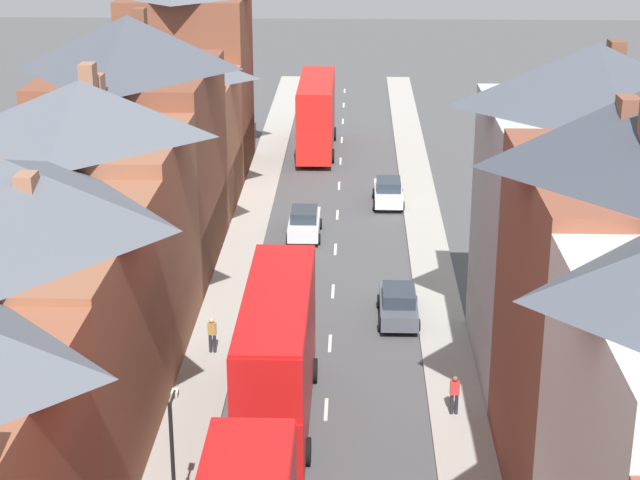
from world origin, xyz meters
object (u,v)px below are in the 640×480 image
at_px(car_parked_right_a, 388,192).
at_px(double_decker_bus_mid_street, 277,354).
at_px(double_decker_bus_far_approaching, 316,114).
at_px(pedestrian_mid_right, 455,393).
at_px(pedestrian_far_left, 212,333).
at_px(street_lamp, 174,468).
at_px(car_parked_left_a, 398,304).
at_px(car_near_blue, 304,222).

bearing_deg(car_parked_right_a, double_decker_bus_mid_street, -100.28).
height_order(double_decker_bus_mid_street, double_decker_bus_far_approaching, same).
xyz_separation_m(car_parked_right_a, pedestrian_mid_right, (1.81, -26.51, 0.20)).
height_order(double_decker_bus_far_approaching, car_parked_right_a, double_decker_bus_far_approaching).
distance_m(pedestrian_far_left, street_lamp, 14.45).
bearing_deg(pedestrian_mid_right, car_parked_left_a, 101.32).
xyz_separation_m(double_decker_bus_far_approaching, car_near_blue, (0.01, -18.50, -1.97)).
xyz_separation_m(car_near_blue, street_lamp, (-2.45, -29.64, 2.40)).
bearing_deg(car_parked_right_a, street_lamp, -101.64).
height_order(double_decker_bus_mid_street, car_parked_right_a, double_decker_bus_mid_street).
height_order(double_decker_bus_mid_street, pedestrian_far_left, double_decker_bus_mid_street).
bearing_deg(pedestrian_far_left, car_parked_left_a, 26.13).
xyz_separation_m(double_decker_bus_far_approaching, pedestrian_mid_right, (6.72, -38.95, -1.78)).
height_order(double_decker_bus_mid_street, pedestrian_mid_right, double_decker_bus_mid_street).
height_order(pedestrian_far_left, street_lamp, street_lamp).
bearing_deg(pedestrian_far_left, pedestrian_mid_right, -27.05).
xyz_separation_m(pedestrian_far_left, street_lamp, (0.78, -14.26, 2.21)).
xyz_separation_m(double_decker_bus_mid_street, pedestrian_far_left, (-3.22, 5.64, -1.78)).
distance_m(car_near_blue, pedestrian_far_left, 15.72).
relative_size(car_parked_left_a, pedestrian_mid_right, 2.72).
bearing_deg(double_decker_bus_mid_street, car_parked_right_a, 79.72).
distance_m(double_decker_bus_mid_street, street_lamp, 8.97).
bearing_deg(double_decker_bus_mid_street, car_parked_left_a, 62.98).
relative_size(car_near_blue, pedestrian_mid_right, 2.62).
relative_size(pedestrian_far_left, street_lamp, 0.29).
relative_size(double_decker_bus_far_approaching, pedestrian_far_left, 6.71).
distance_m(car_near_blue, pedestrian_mid_right, 21.53).
distance_m(double_decker_bus_mid_street, pedestrian_far_left, 6.73).
bearing_deg(double_decker_bus_far_approaching, car_near_blue, -89.97).
relative_size(car_parked_left_a, street_lamp, 0.80).
distance_m(double_decker_bus_mid_street, pedestrian_mid_right, 6.98).
bearing_deg(street_lamp, double_decker_bus_mid_street, 74.19).
relative_size(car_parked_right_a, pedestrian_far_left, 2.57).
relative_size(double_decker_bus_mid_street, street_lamp, 1.96).
xyz_separation_m(car_parked_left_a, pedestrian_far_left, (-8.13, -3.99, 0.22)).
relative_size(double_decker_bus_far_approaching, pedestrian_mid_right, 6.71).
bearing_deg(pedestrian_far_left, car_near_blue, 78.13).
bearing_deg(double_decker_bus_mid_street, street_lamp, -105.81).
height_order(car_parked_right_a, pedestrian_far_left, pedestrian_far_left).
height_order(pedestrian_mid_right, street_lamp, street_lamp).
height_order(double_decker_bus_far_approaching, street_lamp, street_lamp).
height_order(car_parked_left_a, street_lamp, street_lamp).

